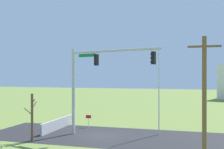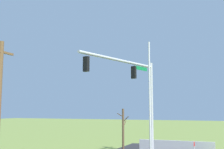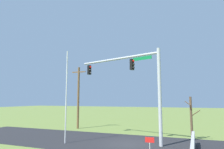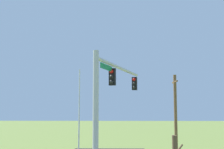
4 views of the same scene
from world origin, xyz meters
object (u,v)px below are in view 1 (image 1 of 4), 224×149
at_px(bare_tree, 32,116).
at_px(open_sign, 88,118).
at_px(flagpole, 159,91).
at_px(utility_pole, 204,98).
at_px(signal_mast, 93,74).

height_order(bare_tree, open_sign, bare_tree).
distance_m(flagpole, utility_pole, 8.45).
bearing_deg(signal_mast, utility_pole, 149.13).
distance_m(flagpole, bare_tree, 10.97).
distance_m(utility_pole, open_sign, 14.51).
distance_m(signal_mast, flagpole, 6.00).
relative_size(signal_mast, flagpole, 1.09).
bearing_deg(bare_tree, signal_mast, -148.52).
height_order(flagpole, bare_tree, flagpole).
height_order(signal_mast, open_sign, signal_mast).
bearing_deg(flagpole, open_sign, -12.24).
bearing_deg(utility_pole, flagpole, -65.39).
bearing_deg(flagpole, signal_mast, 24.85).
bearing_deg(flagpole, utility_pole, 114.61).
relative_size(flagpole, utility_pole, 1.01).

